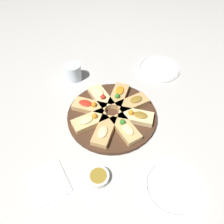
{
  "coord_description": "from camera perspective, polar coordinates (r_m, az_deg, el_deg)",
  "views": [
    {
      "loc": [
        0.61,
        -0.09,
        0.75
      ],
      "look_at": [
        0.0,
        0.0,
        0.03
      ],
      "focal_mm": 35.0,
      "sensor_mm": 36.0,
      "label": 1
    }
  ],
  "objects": [
    {
      "name": "focaccia_slice_0",
      "position": [
        0.91,
        -5.77,
        -2.27
      ],
      "size": [
        0.11,
        0.16,
        0.04
      ],
      "color": "#DBB775",
      "rests_on": "serving_board"
    },
    {
      "name": "focaccia_slice_1",
      "position": [
        0.88,
        -2.05,
        -4.91
      ],
      "size": [
        0.16,
        0.12,
        0.03
      ],
      "color": "tan",
      "rests_on": "serving_board"
    },
    {
      "name": "focaccia_slice_3",
      "position": [
        0.93,
        6.24,
        -1.13
      ],
      "size": [
        0.12,
        0.16,
        0.04
      ],
      "color": "#E5C689",
      "rests_on": "serving_board"
    },
    {
      "name": "plate_left",
      "position": [
        1.23,
        12.09,
        11.08
      ],
      "size": [
        0.22,
        0.22,
        0.02
      ],
      "color": "white",
      "rests_on": "ground_plane"
    },
    {
      "name": "focaccia_slice_4",
      "position": [
        0.98,
        5.39,
        2.32
      ],
      "size": [
        0.11,
        0.16,
        0.03
      ],
      "color": "tan",
      "rests_on": "serving_board"
    },
    {
      "name": "serving_board",
      "position": [
        0.96,
        0.0,
        -0.88
      ],
      "size": [
        0.39,
        0.39,
        0.02
      ],
      "primitive_type": "cylinder",
      "color": "#422819",
      "rests_on": "ground_plane"
    },
    {
      "name": "dipping_bowl",
      "position": [
        0.8,
        -3.55,
        -16.54
      ],
      "size": [
        0.08,
        0.08,
        0.02
      ],
      "color": "silver",
      "rests_on": "ground_plane"
    },
    {
      "name": "napkin_stack",
      "position": [
        0.84,
        -16.07,
        -17.19
      ],
      "size": [
        0.17,
        0.16,
        0.01
      ],
      "primitive_type": "cube",
      "rotation": [
        0.0,
        0.0,
        0.38
      ],
      "color": "white",
      "rests_on": "ground_plane"
    },
    {
      "name": "focaccia_slice_5",
      "position": [
        1.01,
        1.75,
        4.36
      ],
      "size": [
        0.16,
        0.12,
        0.04
      ],
      "color": "tan",
      "rests_on": "serving_board"
    },
    {
      "name": "focaccia_slice_6",
      "position": [
        1.0,
        -2.93,
        4.01
      ],
      "size": [
        0.16,
        0.11,
        0.04
      ],
      "color": "#E5C689",
      "rests_on": "serving_board"
    },
    {
      "name": "plate_right",
      "position": [
        0.82,
        15.84,
        -18.23
      ],
      "size": [
        0.21,
        0.21,
        0.02
      ],
      "color": "white",
      "rests_on": "ground_plane"
    },
    {
      "name": "focaccia_slice_7",
      "position": [
        0.97,
        -5.9,
        1.51
      ],
      "size": [
        0.12,
        0.16,
        0.04
      ],
      "color": "tan",
      "rests_on": "serving_board"
    },
    {
      "name": "ground_plane",
      "position": [
        0.97,
        0.0,
        -1.26
      ],
      "size": [
        3.0,
        3.0,
        0.0
      ],
      "primitive_type": "plane",
      "color": "beige"
    },
    {
      "name": "focaccia_slice_2",
      "position": [
        0.89,
        3.5,
        -4.28
      ],
      "size": [
        0.16,
        0.12,
        0.04
      ],
      "color": "tan",
      "rests_on": "serving_board"
    },
    {
      "name": "water_glass",
      "position": [
        1.14,
        -9.99,
        10.2
      ],
      "size": [
        0.08,
        0.08,
        0.09
      ],
      "primitive_type": "cylinder",
      "color": "silver",
      "rests_on": "ground_plane"
    }
  ]
}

